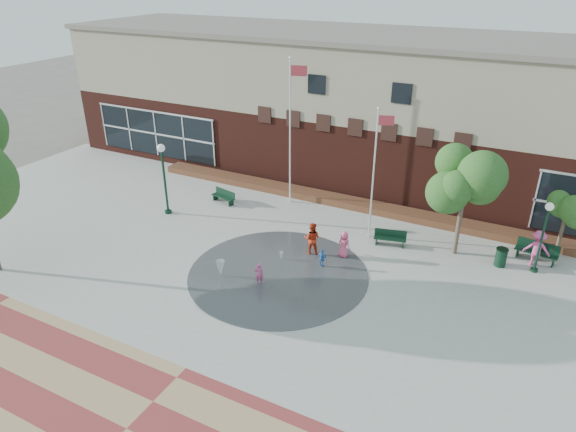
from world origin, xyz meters
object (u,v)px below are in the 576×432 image
at_px(bench_left, 223,199).
at_px(flagpole_right, 375,168).
at_px(flagpole_left, 291,126).
at_px(child_splash, 259,274).
at_px(trash_can, 501,257).

bearing_deg(bench_left, flagpole_right, 12.63).
height_order(flagpole_left, child_splash, flagpole_left).
bearing_deg(child_splash, bench_left, -86.32).
height_order(bench_left, trash_can, trash_can).
bearing_deg(flagpole_right, child_splash, -138.53).
xyz_separation_m(flagpole_left, bench_left, (-3.57, -1.96, -4.53)).
height_order(trash_can, child_splash, child_splash).
bearing_deg(trash_can, bench_left, 179.99).
xyz_separation_m(flagpole_right, child_splash, (-2.97, -6.55, -3.36)).
distance_m(flagpole_right, bench_left, 9.98).
relative_size(flagpole_left, child_splash, 8.09).
bearing_deg(flagpole_right, trash_can, -23.66).
distance_m(bench_left, child_splash, 9.16).
xyz_separation_m(flagpole_left, flagpole_right, (5.73, -2.02, -0.90)).
bearing_deg(child_splash, flagpole_right, -154.48).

